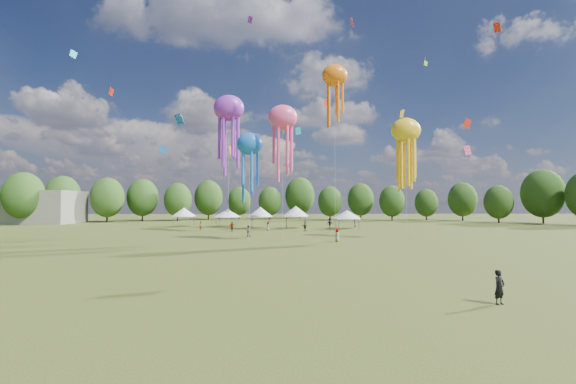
{
  "coord_description": "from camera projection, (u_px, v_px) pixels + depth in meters",
  "views": [
    {
      "loc": [
        -1.96,
        -18.71,
        4.95
      ],
      "look_at": [
        -1.11,
        15.0,
        6.0
      ],
      "focal_mm": 22.68,
      "sensor_mm": 36.0,
      "label": 1
    }
  ],
  "objects": [
    {
      "name": "spectators_far",
      "position": [
        302.0,
        226.0,
        65.85
      ],
      "size": [
        30.98,
        30.49,
        1.85
      ],
      "color": "gray",
      "rests_on": "ground"
    },
    {
      "name": "observer_main",
      "position": [
        499.0,
        287.0,
        17.78
      ],
      "size": [
        0.72,
        0.61,
        1.68
      ],
      "primitive_type": "imported",
      "rotation": [
        0.0,
        0.0,
        0.41
      ],
      "color": "black",
      "rests_on": "ground"
    },
    {
      "name": "treeline",
      "position": [
        270.0,
        196.0,
        81.16
      ],
      "size": [
        201.57,
        95.24,
        13.43
      ],
      "color": "#38281C",
      "rests_on": "ground"
    },
    {
      "name": "festival_tents",
      "position": [
        261.0,
        213.0,
        73.55
      ],
      "size": [
        38.47,
        13.14,
        4.43
      ],
      "color": "#47474C",
      "rests_on": "ground"
    },
    {
      "name": "ground",
      "position": [
        317.0,
        300.0,
        18.59
      ],
      "size": [
        300.0,
        300.0,
        0.0
      ],
      "primitive_type": "plane",
      "color": "#384416",
      "rests_on": "ground"
    },
    {
      "name": "small_kites",
      "position": [
        285.0,
        51.0,
        61.78
      ],
      "size": [
        72.94,
        50.88,
        46.88
      ],
      "color": "#FB4A89",
      "rests_on": "ground"
    },
    {
      "name": "spectator_near",
      "position": [
        248.0,
        231.0,
        53.33
      ],
      "size": [
        0.84,
        0.67,
        1.71
      ],
      "primitive_type": "imported",
      "rotation": [
        0.0,
        0.0,
        3.12
      ],
      "color": "gray",
      "rests_on": "ground"
    },
    {
      "name": "show_kites",
      "position": [
        291.0,
        123.0,
        54.81
      ],
      "size": [
        30.13,
        16.63,
        28.14
      ],
      "color": "#FB4A89",
      "rests_on": "ground"
    }
  ]
}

